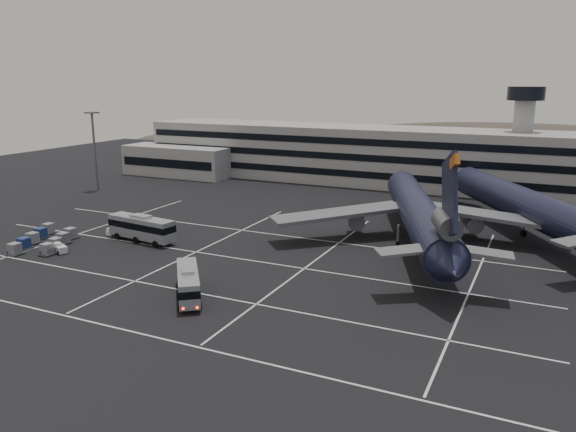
{
  "coord_description": "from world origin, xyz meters",
  "views": [
    {
      "loc": [
        41.51,
        -63.81,
        25.66
      ],
      "look_at": [
        5.53,
        12.4,
        5.0
      ],
      "focal_mm": 35.0,
      "sensor_mm": 36.0,
      "label": 1
    }
  ],
  "objects_px": {
    "bus_near": "(188,282)",
    "bus_far": "(142,227)",
    "trijet_main": "(419,213)",
    "tug_a": "(112,232)",
    "uld_cluster": "(44,240)"
  },
  "relations": [
    {
      "from": "trijet_main",
      "to": "bus_far",
      "type": "relative_size",
      "value": 4.41
    },
    {
      "from": "bus_near",
      "to": "bus_far",
      "type": "bearing_deg",
      "value": 104.06
    },
    {
      "from": "trijet_main",
      "to": "tug_a",
      "type": "distance_m",
      "value": 50.71
    },
    {
      "from": "trijet_main",
      "to": "uld_cluster",
      "type": "distance_m",
      "value": 59.22
    },
    {
      "from": "bus_far",
      "to": "tug_a",
      "type": "height_order",
      "value": "bus_far"
    },
    {
      "from": "bus_near",
      "to": "uld_cluster",
      "type": "height_order",
      "value": "bus_near"
    },
    {
      "from": "bus_near",
      "to": "bus_far",
      "type": "relative_size",
      "value": 0.79
    },
    {
      "from": "bus_far",
      "to": "uld_cluster",
      "type": "xyz_separation_m",
      "value": [
        -12.66,
        -8.28,
        -1.51
      ]
    },
    {
      "from": "trijet_main",
      "to": "uld_cluster",
      "type": "relative_size",
      "value": 4.14
    },
    {
      "from": "tug_a",
      "to": "uld_cluster",
      "type": "xyz_separation_m",
      "value": [
        -5.61,
        -9.07,
        0.32
      ]
    },
    {
      "from": "bus_near",
      "to": "tug_a",
      "type": "bearing_deg",
      "value": 110.7
    },
    {
      "from": "trijet_main",
      "to": "tug_a",
      "type": "relative_size",
      "value": 27.01
    },
    {
      "from": "bus_far",
      "to": "tug_a",
      "type": "bearing_deg",
      "value": 90.34
    },
    {
      "from": "bus_near",
      "to": "tug_a",
      "type": "xyz_separation_m",
      "value": [
        -27.92,
        17.64,
        -1.49
      ]
    },
    {
      "from": "bus_near",
      "to": "uld_cluster",
      "type": "distance_m",
      "value": 34.62
    }
  ]
}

